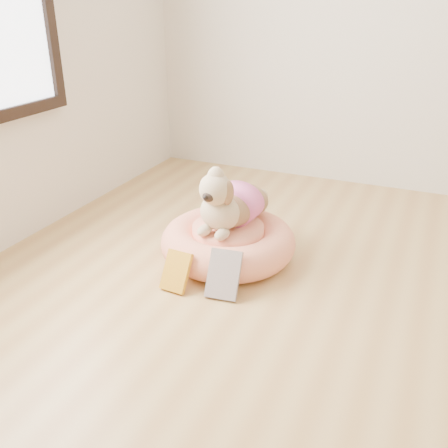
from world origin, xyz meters
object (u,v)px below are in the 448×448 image
at_px(pet_bed, 228,242).
at_px(dog, 230,192).
at_px(book_yellow, 176,271).
at_px(book_white, 224,274).

bearing_deg(pet_bed, dog, 80.56).
relative_size(pet_bed, book_yellow, 3.66).
height_order(dog, book_white, dog).
distance_m(pet_bed, book_yellow, 0.37).
bearing_deg(book_white, dog, 102.31).
bearing_deg(book_yellow, dog, 79.33).
height_order(dog, book_yellow, dog).
bearing_deg(book_white, book_yellow, -175.87).
relative_size(dog, book_yellow, 2.56).
height_order(pet_bed, dog, dog).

